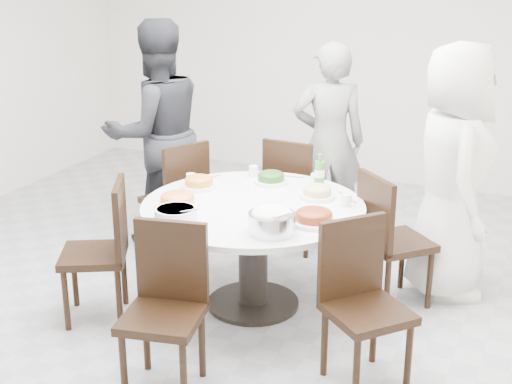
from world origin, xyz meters
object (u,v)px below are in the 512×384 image
at_px(beverage_bottle, 320,171).
at_px(dining_table, 253,256).
at_px(chair_se, 368,309).
at_px(diner_middle, 329,142).
at_px(chair_nw, 174,197).
at_px(diner_right, 453,172).
at_px(diner_left, 157,133).
at_px(soup_bowl, 176,214).
at_px(chair_n, 297,193).
at_px(chair_s, 162,314).
at_px(rice_bowl, 272,223).
at_px(chair_sw, 93,252).
at_px(chair_ne, 397,239).

bearing_deg(beverage_bottle, dining_table, -119.98).
bearing_deg(chair_se, diner_middle, 65.41).
relative_size(dining_table, chair_nw, 1.58).
height_order(diner_right, diner_left, diner_left).
bearing_deg(soup_bowl, dining_table, 55.55).
height_order(chair_n, chair_nw, same).
xyz_separation_m(chair_s, rice_bowl, (0.36, 0.70, 0.34)).
relative_size(chair_n, soup_bowl, 3.56).
xyz_separation_m(dining_table, chair_se, (0.96, -0.62, 0.10)).
bearing_deg(chair_sw, chair_nw, 154.83).
xyz_separation_m(dining_table, rice_bowl, (0.30, -0.42, 0.44)).
bearing_deg(diner_right, chair_se, 150.63).
bearing_deg(chair_s, diner_left, 110.33).
bearing_deg(chair_se, rice_bowl, 115.05).
height_order(dining_table, chair_ne, chair_ne).
xyz_separation_m(dining_table, chair_s, (-0.05, -1.12, 0.10)).
xyz_separation_m(dining_table, soup_bowl, (-0.32, -0.47, 0.42)).
relative_size(diner_right, diner_middle, 1.07).
bearing_deg(chair_se, chair_n, 73.28).
bearing_deg(beverage_bottle, chair_s, -102.06).
xyz_separation_m(chair_n, chair_se, (1.05, -1.71, 0.00)).
bearing_deg(beverage_bottle, chair_ne, -7.09).
bearing_deg(dining_table, diner_left, 146.29).
xyz_separation_m(chair_sw, diner_middle, (0.97, 1.99, 0.36)).
bearing_deg(rice_bowl, chair_s, -117.03).
distance_m(chair_ne, chair_nw, 1.85).
distance_m(chair_s, soup_bowl, 0.77).
height_order(diner_left, rice_bowl, diner_left).
xyz_separation_m(chair_sw, soup_bowl, (0.58, 0.10, 0.32)).
distance_m(chair_s, diner_middle, 2.57).
height_order(chair_ne, diner_left, diner_left).
distance_m(chair_se, diner_right, 1.46).
bearing_deg(rice_bowl, diner_right, 53.48).
xyz_separation_m(dining_table, chair_ne, (0.89, 0.44, 0.10)).
bearing_deg(chair_se, diner_left, 98.51).
relative_size(chair_sw, beverage_bottle, 3.80).
distance_m(chair_ne, chair_s, 1.82).
relative_size(dining_table, soup_bowl, 5.62).
relative_size(chair_nw, chair_s, 1.00).
distance_m(dining_table, chair_s, 1.13).
xyz_separation_m(chair_n, rice_bowl, (0.39, -1.51, 0.34)).
bearing_deg(chair_s, dining_table, 76.47).
relative_size(dining_table, rice_bowl, 5.24).
bearing_deg(diner_right, soup_bowl, 108.85).
height_order(chair_ne, soup_bowl, chair_ne).
relative_size(dining_table, chair_se, 1.58).
height_order(chair_se, soup_bowl, chair_se).
distance_m(chair_nw, chair_sw, 1.16).
bearing_deg(chair_s, chair_n, 80.09).
xyz_separation_m(chair_s, chair_se, (1.02, 0.51, 0.00)).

